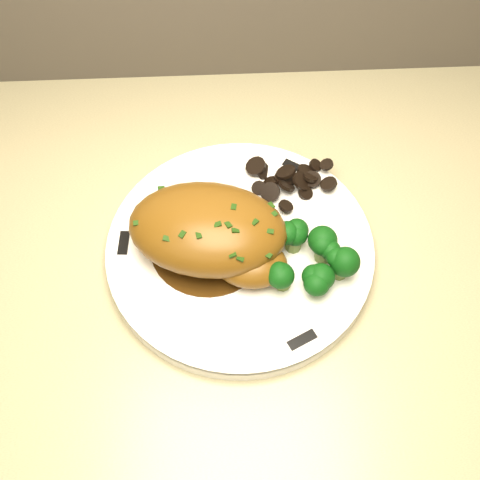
{
  "coord_description": "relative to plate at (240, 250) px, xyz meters",
  "views": [
    {
      "loc": [
        0.74,
        1.38,
        1.46
      ],
      "look_at": [
        0.75,
        1.7,
        0.94
      ],
      "focal_mm": 45.0,
      "sensor_mm": 36.0,
      "label": 1
    }
  ],
  "objects": [
    {
      "name": "chicken_breast",
      "position": [
        -0.03,
        -0.0,
        0.04
      ],
      "size": [
        0.17,
        0.13,
        0.06
      ],
      "rotation": [
        0.0,
        0.0,
        -0.18
      ],
      "color": "brown",
      "rests_on": "plate"
    },
    {
      "name": "broccoli_florets",
      "position": [
        0.06,
        -0.03,
        0.03
      ],
      "size": [
        0.1,
        0.07,
        0.04
      ],
      "rotation": [
        0.0,
        0.0,
        0.28
      ],
      "color": "#5C7230",
      "rests_on": "plate"
    },
    {
      "name": "rim_accent_0",
      "position": [
        0.07,
        0.1,
        0.01
      ],
      "size": [
        0.03,
        0.02,
        0.0
      ],
      "primitive_type": "cube",
      "rotation": [
        0.0,
        0.0,
        2.55
      ],
      "color": "black",
      "rests_on": "plate"
    },
    {
      "name": "plate",
      "position": [
        0.0,
        0.0,
        0.0
      ],
      "size": [
        0.29,
        0.29,
        0.02
      ],
      "primitive_type": "cylinder",
      "rotation": [
        0.0,
        0.0,
        0.04
      ],
      "color": "white",
      "rests_on": "counter"
    },
    {
      "name": "rim_accent_2",
      "position": [
        0.05,
        -0.11,
        0.01
      ],
      "size": [
        0.03,
        0.02,
        0.0
      ],
      "primitive_type": "cube",
      "rotation": [
        0.0,
        0.0,
        6.74
      ],
      "color": "black",
      "rests_on": "plate"
    },
    {
      "name": "mushroom_pile",
      "position": [
        0.06,
        0.07,
        0.01
      ],
      "size": [
        0.09,
        0.07,
        0.02
      ],
      "color": "black",
      "rests_on": "plate"
    },
    {
      "name": "rim_accent_1",
      "position": [
        -0.12,
        0.01,
        0.01
      ],
      "size": [
        0.01,
        0.03,
        0.0
      ],
      "primitive_type": "cube",
      "rotation": [
        0.0,
        0.0,
        4.65
      ],
      "color": "black",
      "rests_on": "plate"
    },
    {
      "name": "gravy_pool",
      "position": [
        -0.03,
        0.0,
        0.01
      ],
      "size": [
        0.12,
        0.12,
        0.0
      ],
      "primitive_type": "cylinder",
      "color": "#3D240B",
      "rests_on": "plate"
    }
  ]
}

